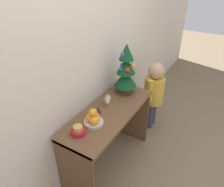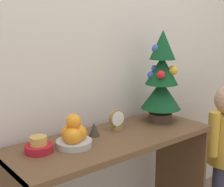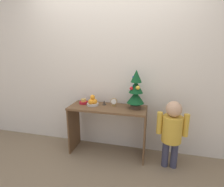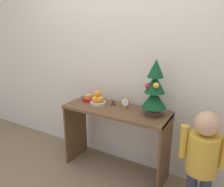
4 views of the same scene
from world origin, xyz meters
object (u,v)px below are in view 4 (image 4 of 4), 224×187
at_px(child_figure, 203,153).
at_px(desk_clock, 125,103).
at_px(fruit_bowl, 98,100).
at_px(figurine, 113,102).
at_px(mini_tree, 155,89).
at_px(singing_bowl, 88,99).

bearing_deg(child_figure, desk_clock, 167.07).
distance_m(fruit_bowl, figurine, 0.17).
bearing_deg(mini_tree, figurine, 175.56).
relative_size(fruit_bowl, singing_bowl, 1.33).
xyz_separation_m(desk_clock, figurine, (-0.15, 0.01, -0.02)).
bearing_deg(singing_bowl, fruit_bowl, -13.07).
height_order(singing_bowl, desk_clock, desk_clock).
relative_size(fruit_bowl, figurine, 2.40).
height_order(mini_tree, singing_bowl, mini_tree).
bearing_deg(fruit_bowl, singing_bowl, 166.93).
distance_m(singing_bowl, child_figure, 1.31).
xyz_separation_m(fruit_bowl, desk_clock, (0.31, 0.05, 0.00)).
bearing_deg(figurine, fruit_bowl, -160.69).
xyz_separation_m(mini_tree, child_figure, (0.50, -0.16, -0.44)).
xyz_separation_m(singing_bowl, desk_clock, (0.47, 0.01, 0.03)).
bearing_deg(desk_clock, singing_bowl, -178.58).
height_order(desk_clock, figurine, desk_clock).
bearing_deg(mini_tree, child_figure, -17.52).
bearing_deg(figurine, desk_clock, -2.42).
height_order(fruit_bowl, singing_bowl, fruit_bowl).
bearing_deg(fruit_bowl, desk_clock, 9.10).
bearing_deg(child_figure, fruit_bowl, 173.02).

